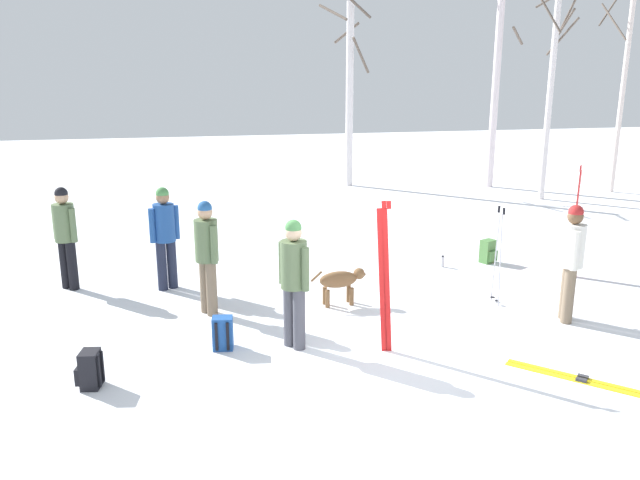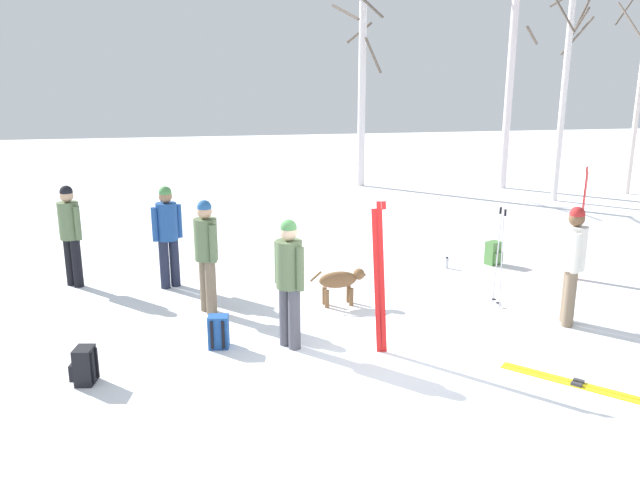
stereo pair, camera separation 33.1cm
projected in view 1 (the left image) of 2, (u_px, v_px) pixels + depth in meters
The scene contains 19 objects.
ground_plane at pixel (402, 370), 7.68m from camera, with size 60.00×60.00×0.00m, color white.
person_0 at pixel (165, 232), 10.32m from camera, with size 0.48×0.34×1.72m.
person_1 at pixel (294, 276), 8.08m from camera, with size 0.34×0.45×1.72m.
person_2 at pixel (207, 250), 9.23m from camera, with size 0.34×0.47×1.72m.
person_3 at pixel (65, 231), 10.33m from camera, with size 0.41×0.38×1.72m.
person_4 at pixel (571, 256), 8.97m from camera, with size 0.34×0.48×1.72m.
dog at pixel (341, 281), 9.75m from camera, with size 0.90×0.25×0.57m.
ski_pair_planted_0 at pixel (575, 222), 11.03m from camera, with size 0.20×0.21×1.96m.
ski_pair_planted_1 at pixel (384, 279), 7.95m from camera, with size 0.24×0.06×1.98m.
ski_pair_lying_1 at pixel (586, 381), 7.38m from camera, with size 1.41×1.46×0.05m.
ski_poles_0 at pixel (498, 253), 9.69m from camera, with size 0.07×0.26×1.54m.
backpack_0 at pixel (90, 370), 7.21m from camera, with size 0.32×0.29×0.44m.
backpack_1 at pixel (488, 252), 11.97m from camera, with size 0.32×0.34×0.44m.
backpack_2 at pixel (223, 333), 8.22m from camera, with size 0.29×0.31×0.44m.
water_bottle_0 at pixel (442, 262), 11.73m from camera, with size 0.07×0.07×0.22m.
birch_tree_0 at pixel (350, 90), 19.48m from camera, with size 1.52×1.32×5.80m.
birch_tree_1 at pixel (498, 60), 19.04m from camera, with size 1.69×1.70×7.24m.
birch_tree_2 at pixel (552, 73), 17.20m from camera, with size 1.36×1.36×6.64m.
birch_tree_3 at pixel (625, 62), 18.20m from camera, with size 1.11×1.51×7.35m.
Camera 1 is at (-2.55, -6.62, 3.49)m, focal length 35.56 mm.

